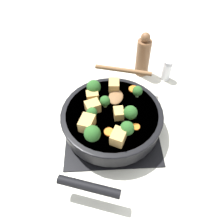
{
  "coord_description": "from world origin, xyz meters",
  "views": [
    {
      "loc": [
        0.02,
        0.44,
        0.62
      ],
      "look_at": [
        0.0,
        0.0,
        0.09
      ],
      "focal_mm": 35.0,
      "sensor_mm": 36.0,
      "label": 1
    }
  ],
  "objects_px": {
    "wooden_spoon": "(120,82)",
    "pepper_mill": "(143,56)",
    "skillet_pan": "(112,118)",
    "salt_shaker": "(167,70)"
  },
  "relations": [
    {
      "from": "skillet_pan",
      "to": "pepper_mill",
      "type": "relative_size",
      "value": 2.3
    },
    {
      "from": "wooden_spoon",
      "to": "skillet_pan",
      "type": "bearing_deg",
      "value": 74.94
    },
    {
      "from": "skillet_pan",
      "to": "wooden_spoon",
      "type": "distance_m",
      "value": 0.14
    },
    {
      "from": "skillet_pan",
      "to": "pepper_mill",
      "type": "distance_m",
      "value": 0.32
    },
    {
      "from": "skillet_pan",
      "to": "wooden_spoon",
      "type": "height_order",
      "value": "wooden_spoon"
    },
    {
      "from": "wooden_spoon",
      "to": "salt_shaker",
      "type": "bearing_deg",
      "value": -150.51
    },
    {
      "from": "skillet_pan",
      "to": "salt_shaker",
      "type": "relative_size",
      "value": 4.95
    },
    {
      "from": "salt_shaker",
      "to": "skillet_pan",
      "type": "bearing_deg",
      "value": 46.17
    },
    {
      "from": "skillet_pan",
      "to": "wooden_spoon",
      "type": "bearing_deg",
      "value": -105.06
    },
    {
      "from": "wooden_spoon",
      "to": "pepper_mill",
      "type": "height_order",
      "value": "pepper_mill"
    }
  ]
}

